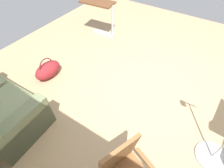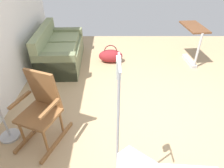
# 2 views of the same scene
# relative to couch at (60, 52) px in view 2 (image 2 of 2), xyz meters

# --- Properties ---
(ground_plane) EXTENTS (6.94, 6.94, 0.00)m
(ground_plane) POSITION_rel_couch_xyz_m (-1.73, -1.92, -0.31)
(ground_plane) COLOR tan
(couch) EXTENTS (1.63, 0.91, 0.85)m
(couch) POSITION_rel_couch_xyz_m (0.00, 0.00, 0.00)
(couch) COLOR #737D57
(couch) RESTS_ON ground
(rocking_chair) EXTENTS (0.88, 0.72, 1.05)m
(rocking_chair) POSITION_rel_couch_xyz_m (-2.18, -0.25, 0.20)
(rocking_chair) COLOR brown
(rocking_chair) RESTS_ON ground
(overbed_table) EXTENTS (0.86, 0.47, 0.84)m
(overbed_table) POSITION_rel_couch_xyz_m (0.11, -3.03, 0.23)
(overbed_table) COLOR #B2B5BA
(overbed_table) RESTS_ON ground
(duffel_bag) EXTENTS (0.32, 0.56, 0.43)m
(duffel_bag) POSITION_rel_couch_xyz_m (0.09, -1.16, -0.15)
(duffel_bag) COLOR maroon
(duffel_bag) RESTS_ON ground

